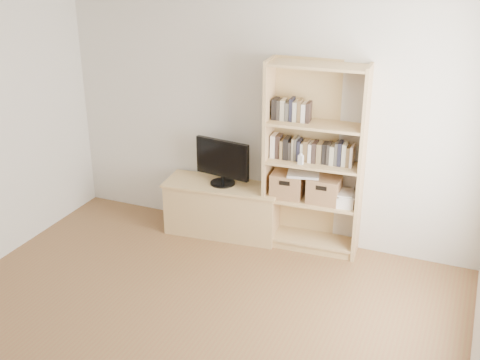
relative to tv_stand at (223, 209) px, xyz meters
The scene contains 12 objects.
back_wall 1.12m from the tv_stand, 29.69° to the left, with size 4.50×0.02×2.60m, color silver.
ceiling 3.27m from the tv_stand, 80.06° to the right, with size 4.50×5.00×0.01m, color white.
tv_stand is the anchor object (origin of this frame).
bookshelf 1.20m from the tv_stand, ahead, with size 0.98×0.35×1.96m, color tan.
television 0.55m from the tv_stand, behind, with size 0.62×0.05×0.49m, color black.
books_row_mid 1.25m from the tv_stand, ahead, with size 0.79×0.15×0.21m, color silver.
books_row_upper 1.41m from the tv_stand, ahead, with size 0.40×0.15×0.21m, color silver.
baby_monitor 1.14m from the tv_stand, ahead, with size 0.05×0.03×0.10m, color white.
basket_left 0.82m from the tv_stand, ahead, with size 0.32×0.26×0.26m, color #8C613F.
basket_right 1.16m from the tv_stand, ahead, with size 0.32×0.26×0.26m, color #8C613F.
laptop 1.03m from the tv_stand, ahead, with size 0.32×0.22×0.02m, color silver.
magazine_stack 1.35m from the tv_stand, ahead, with size 0.17×0.24×0.11m, color silver.
Camera 1 is at (2.04, -3.09, 3.13)m, focal length 45.00 mm.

